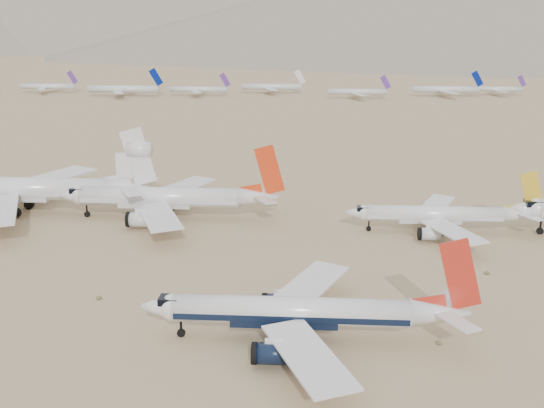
# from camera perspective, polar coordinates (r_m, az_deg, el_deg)

# --- Properties ---
(ground) EXTENTS (7000.00, 7000.00, 0.00)m
(ground) POSITION_cam_1_polar(r_m,az_deg,el_deg) (101.74, -0.03, -11.62)
(ground) COLOR #907A54
(ground) RESTS_ON ground
(main_airliner) EXTENTS (46.74, 45.65, 16.49)m
(main_airliner) POSITION_cam_1_polar(r_m,az_deg,el_deg) (100.86, 2.80, -9.04)
(main_airliner) COLOR silver
(main_airliner) RESTS_ON ground
(row2_gold_tail) EXTENTS (40.52, 39.63, 14.43)m
(row2_gold_tail) POSITION_cam_1_polar(r_m,az_deg,el_deg) (155.26, 14.02, -0.90)
(row2_gold_tail) COLOR silver
(row2_gold_tail) RESTS_ON ground
(row2_orange_tail) EXTENTS (51.00, 49.89, 18.19)m
(row2_orange_tail) POSITION_cam_1_polar(r_m,az_deg,el_deg) (162.65, -8.62, 0.51)
(row2_orange_tail) COLOR silver
(row2_orange_tail) RESTS_ON ground
(row2_white_trijet) EXTENTS (61.19, 59.80, 21.68)m
(row2_white_trijet) POSITION_cam_1_polar(r_m,az_deg,el_deg) (175.31, -19.81, 1.23)
(row2_white_trijet) COLOR silver
(row2_white_trijet) RESTS_ON ground
(distant_storage_row) EXTENTS (475.06, 63.16, 15.03)m
(distant_storage_row) POSITION_cam_1_polar(r_m,az_deg,el_deg) (428.83, -3.57, 9.63)
(distant_storage_row) COLOR silver
(distant_storage_row) RESTS_ON ground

